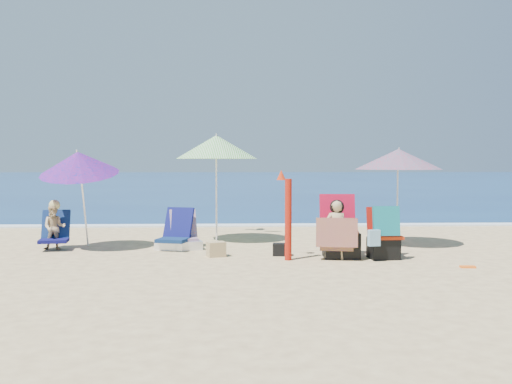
{
  "coord_description": "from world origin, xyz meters",
  "views": [
    {
      "loc": [
        -0.68,
        -9.49,
        1.65
      ],
      "look_at": [
        -0.3,
        1.0,
        1.1
      ],
      "focal_mm": 39.81,
      "sensor_mm": 36.0,
      "label": 1
    }
  ],
  "objects_px": {
    "camp_chair_left": "(340,238)",
    "umbrella_turquoise": "(398,159)",
    "umbrella_blue": "(79,163)",
    "chair_navy": "(175,238)",
    "person_left": "(54,227)",
    "camp_chair_right": "(383,239)",
    "umbrella_striped": "(216,147)",
    "person_center": "(336,231)",
    "chair_rainbow": "(185,238)",
    "furled_umbrella": "(287,211)"
  },
  "relations": [
    {
      "from": "camp_chair_right",
      "to": "camp_chair_left",
      "type": "bearing_deg",
      "value": 164.75
    },
    {
      "from": "camp_chair_left",
      "to": "camp_chair_right",
      "type": "xyz_separation_m",
      "value": [
        0.71,
        -0.19,
        0.01
      ]
    },
    {
      "from": "furled_umbrella",
      "to": "person_left",
      "type": "height_order",
      "value": "furled_umbrella"
    },
    {
      "from": "furled_umbrella",
      "to": "camp_chair_left",
      "type": "height_order",
      "value": "furled_umbrella"
    },
    {
      "from": "camp_chair_left",
      "to": "camp_chair_right",
      "type": "bearing_deg",
      "value": -15.25
    },
    {
      "from": "umbrella_blue",
      "to": "camp_chair_right",
      "type": "xyz_separation_m",
      "value": [
        5.46,
        -1.18,
        -1.31
      ]
    },
    {
      "from": "umbrella_turquoise",
      "to": "camp_chair_right",
      "type": "relative_size",
      "value": 2.11
    },
    {
      "from": "camp_chair_left",
      "to": "umbrella_turquoise",
      "type": "bearing_deg",
      "value": 42.84
    },
    {
      "from": "umbrella_striped",
      "to": "chair_navy",
      "type": "xyz_separation_m",
      "value": [
        -0.77,
        -0.96,
        -1.76
      ]
    },
    {
      "from": "umbrella_striped",
      "to": "umbrella_blue",
      "type": "height_order",
      "value": "umbrella_striped"
    },
    {
      "from": "umbrella_blue",
      "to": "person_center",
      "type": "distance_m",
      "value": 4.94
    },
    {
      "from": "person_center",
      "to": "umbrella_turquoise",
      "type": "bearing_deg",
      "value": 45.87
    },
    {
      "from": "umbrella_striped",
      "to": "chair_navy",
      "type": "relative_size",
      "value": 2.56
    },
    {
      "from": "camp_chair_left",
      "to": "person_left",
      "type": "distance_m",
      "value": 5.34
    },
    {
      "from": "umbrella_blue",
      "to": "person_left",
      "type": "height_order",
      "value": "umbrella_blue"
    },
    {
      "from": "umbrella_striped",
      "to": "camp_chair_right",
      "type": "distance_m",
      "value": 4.0
    },
    {
      "from": "umbrella_blue",
      "to": "chair_rainbow",
      "type": "distance_m",
      "value": 2.45
    },
    {
      "from": "chair_navy",
      "to": "person_left",
      "type": "height_order",
      "value": "person_left"
    },
    {
      "from": "umbrella_turquoise",
      "to": "furled_umbrella",
      "type": "height_order",
      "value": "umbrella_turquoise"
    },
    {
      "from": "umbrella_blue",
      "to": "person_left",
      "type": "xyz_separation_m",
      "value": [
        -0.49,
        0.05,
        -1.21
      ]
    },
    {
      "from": "camp_chair_left",
      "to": "person_left",
      "type": "height_order",
      "value": "camp_chair_left"
    },
    {
      "from": "chair_rainbow",
      "to": "person_left",
      "type": "distance_m",
      "value": 2.47
    },
    {
      "from": "umbrella_turquoise",
      "to": "person_center",
      "type": "height_order",
      "value": "umbrella_turquoise"
    },
    {
      "from": "chair_navy",
      "to": "person_center",
      "type": "relative_size",
      "value": 0.86
    },
    {
      "from": "chair_rainbow",
      "to": "camp_chair_left",
      "type": "distance_m",
      "value": 2.99
    },
    {
      "from": "furled_umbrella",
      "to": "camp_chair_right",
      "type": "height_order",
      "value": "furled_umbrella"
    },
    {
      "from": "umbrella_blue",
      "to": "chair_navy",
      "type": "xyz_separation_m",
      "value": [
        1.77,
        0.05,
        -1.43
      ]
    },
    {
      "from": "furled_umbrella",
      "to": "person_center",
      "type": "height_order",
      "value": "furled_umbrella"
    },
    {
      "from": "person_left",
      "to": "umbrella_blue",
      "type": "bearing_deg",
      "value": -5.77
    },
    {
      "from": "umbrella_blue",
      "to": "chair_navy",
      "type": "distance_m",
      "value": 2.28
    },
    {
      "from": "furled_umbrella",
      "to": "chair_rainbow",
      "type": "relative_size",
      "value": 1.96
    },
    {
      "from": "person_center",
      "to": "camp_chair_right",
      "type": "bearing_deg",
      "value": 4.44
    },
    {
      "from": "umbrella_turquoise",
      "to": "person_left",
      "type": "relative_size",
      "value": 2.06
    },
    {
      "from": "furled_umbrella",
      "to": "camp_chair_left",
      "type": "relative_size",
      "value": 1.4
    },
    {
      "from": "furled_umbrella",
      "to": "person_center",
      "type": "xyz_separation_m",
      "value": [
        0.84,
        -0.05,
        -0.34
      ]
    },
    {
      "from": "furled_umbrella",
      "to": "camp_chair_left",
      "type": "xyz_separation_m",
      "value": [
        0.95,
        0.21,
        -0.51
      ]
    },
    {
      "from": "umbrella_striped",
      "to": "chair_rainbow",
      "type": "distance_m",
      "value": 2.07
    },
    {
      "from": "person_center",
      "to": "person_left",
      "type": "height_order",
      "value": "person_center"
    },
    {
      "from": "chair_navy",
      "to": "umbrella_blue",
      "type": "bearing_deg",
      "value": -178.48
    },
    {
      "from": "camp_chair_left",
      "to": "person_left",
      "type": "bearing_deg",
      "value": 168.78
    },
    {
      "from": "umbrella_striped",
      "to": "person_left",
      "type": "xyz_separation_m",
      "value": [
        -3.03,
        -0.96,
        -1.54
      ]
    },
    {
      "from": "umbrella_blue",
      "to": "camp_chair_right",
      "type": "relative_size",
      "value": 2.18
    },
    {
      "from": "camp_chair_left",
      "to": "person_left",
      "type": "xyz_separation_m",
      "value": [
        -5.24,
        1.04,
        0.1
      ]
    },
    {
      "from": "chair_navy",
      "to": "camp_chair_left",
      "type": "distance_m",
      "value": 3.16
    },
    {
      "from": "umbrella_striped",
      "to": "camp_chair_right",
      "type": "height_order",
      "value": "umbrella_striped"
    },
    {
      "from": "camp_chair_left",
      "to": "chair_rainbow",
      "type": "bearing_deg",
      "value": 158.62
    },
    {
      "from": "umbrella_striped",
      "to": "umbrella_blue",
      "type": "distance_m",
      "value": 2.75
    },
    {
      "from": "person_center",
      "to": "person_left",
      "type": "distance_m",
      "value": 5.29
    },
    {
      "from": "camp_chair_right",
      "to": "person_center",
      "type": "distance_m",
      "value": 0.84
    },
    {
      "from": "umbrella_turquoise",
      "to": "chair_navy",
      "type": "bearing_deg",
      "value": -176.84
    }
  ]
}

